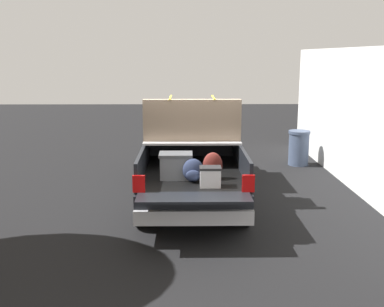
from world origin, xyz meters
name	(u,v)px	position (x,y,z in m)	size (l,w,h in m)	color
ground_plane	(192,197)	(0.00, 0.00, 0.00)	(40.00, 40.00, 0.00)	black
pickup_truck	(191,150)	(0.38, 0.00, 0.97)	(6.05, 2.06, 2.23)	black
building_facade	(363,120)	(0.60, -3.88, 1.62)	(10.72, 0.36, 3.23)	white
trash_can	(299,148)	(3.03, -3.06, 0.50)	(0.60, 0.60, 0.98)	#3F4C66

